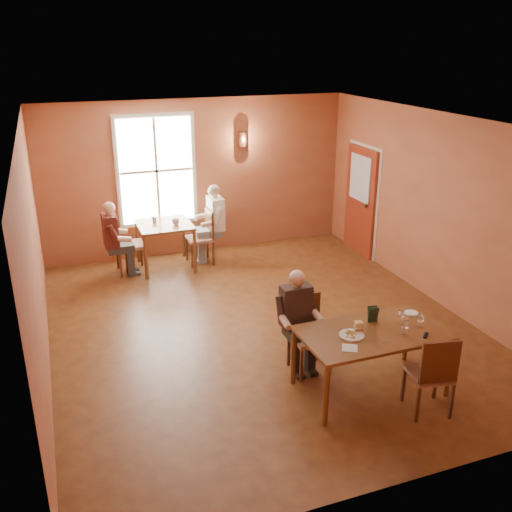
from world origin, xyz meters
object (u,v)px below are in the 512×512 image
object	(u,v)px
diner_main	(311,327)
chair_diner_maroon	(130,244)
chair_diner_main	(310,336)
main_table	(370,361)
chair_diner_white	(199,237)
diner_white	(201,227)
chair_empty	(429,372)
diner_maroon	(128,237)
second_table	(166,246)

from	to	relation	value
diner_main	chair_diner_maroon	xyz separation A→B (m)	(-1.64, 4.19, -0.09)
chair_diner_main	diner_main	bearing A→B (deg)	90.00
chair_diner_main	diner_main	size ratio (longest dim) A/B	0.78
main_table	chair_diner_white	xyz separation A→B (m)	(-0.84, 4.81, 0.11)
diner_white	chair_diner_maroon	xyz separation A→B (m)	(-1.33, 0.00, -0.17)
chair_empty	chair_diner_maroon	world-z (taller)	chair_diner_maroon
diner_white	diner_main	bearing A→B (deg)	-175.75
diner_main	chair_diner_white	xyz separation A→B (m)	(-0.34, 4.19, -0.12)
chair_diner_white	diner_maroon	world-z (taller)	diner_maroon
main_table	second_table	world-z (taller)	second_table
main_table	chair_empty	bearing A→B (deg)	-54.38
chair_diner_white	diner_maroon	bearing A→B (deg)	90.00
chair_diner_main	chair_empty	bearing A→B (deg)	126.66
main_table	chair_diner_maroon	xyz separation A→B (m)	(-2.14, 4.81, 0.15)
diner_main	diner_white	size ratio (longest dim) A/B	0.89
chair_diner_white	diner_maroon	distance (m)	1.34
second_table	chair_diner_maroon	bearing A→B (deg)	180.00
second_table	diner_main	bearing A→B (deg)	-76.68
chair_diner_main	diner_white	size ratio (longest dim) A/B	0.70
chair_empty	diner_white	xyz separation A→B (m)	(-1.22, 5.38, 0.21)
chair_diner_maroon	chair_empty	bearing A→B (deg)	25.39
second_table	chair_diner_maroon	distance (m)	0.66
diner_main	chair_empty	world-z (taller)	diner_main
main_table	chair_diner_white	size ratio (longest dim) A/B	1.66
chair_empty	chair_diner_white	distance (m)	5.53
diner_white	diner_maroon	world-z (taller)	diner_white
diner_main	diner_maroon	xyz separation A→B (m)	(-1.67, 4.19, 0.03)
chair_diner_main	chair_diner_white	bearing A→B (deg)	-85.31
diner_main	chair_diner_white	bearing A→B (deg)	-85.34
diner_main	chair_empty	size ratio (longest dim) A/B	1.27
chair_diner_main	diner_maroon	bearing A→B (deg)	-68.10
main_table	second_table	size ratio (longest dim) A/B	1.76
diner_white	chair_diner_white	bearing A→B (deg)	90.00
chair_diner_main	main_table	bearing A→B (deg)	127.57
diner_main	diner_maroon	bearing A→B (deg)	-68.24
main_table	diner_main	xyz separation A→B (m)	(-0.50, 0.62, 0.24)
diner_main	diner_maroon	size ratio (longest dim) A/B	0.95
chair_diner_white	diner_white	xyz separation A→B (m)	(0.03, 0.00, 0.20)
chair_empty	chair_diner_white	bearing A→B (deg)	114.12
second_table	diner_white	distance (m)	0.74
main_table	diner_white	xyz separation A→B (m)	(-0.81, 4.81, 0.32)
diner_white	chair_diner_maroon	bearing A→B (deg)	90.00
diner_main	diner_white	distance (m)	4.20
chair_diner_main	diner_white	distance (m)	4.17
chair_diner_white	diner_maroon	xyz separation A→B (m)	(-1.33, 0.00, 0.16)
chair_diner_maroon	second_table	bearing A→B (deg)	90.00
main_table	chair_diner_white	distance (m)	4.88
main_table	diner_main	size ratio (longest dim) A/B	1.34
chair_diner_main	diner_main	xyz separation A→B (m)	(0.00, -0.03, 0.14)
second_table	chair_diner_white	world-z (taller)	chair_diner_white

